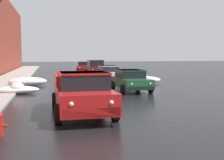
# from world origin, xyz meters

# --- Properties ---
(snow_bank_near_corner_left) EXTENTS (2.90, 1.33, 0.70)m
(snow_bank_near_corner_left) POSITION_xyz_m (-4.55, 20.57, 0.35)
(snow_bank_near_corner_left) COLOR white
(snow_bank_near_corner_left) RESTS_ON ground
(snow_bank_along_left_kerb) EXTENTS (3.06, 1.13, 0.72)m
(snow_bank_along_left_kerb) POSITION_xyz_m (4.51, 19.97, 0.34)
(snow_bank_along_left_kerb) COLOR white
(snow_bank_along_left_kerb) RESTS_ON ground
(snow_bank_mid_block_left) EXTENTS (2.60, 1.14, 0.73)m
(snow_bank_mid_block_left) POSITION_xyz_m (-4.80, 16.12, 0.27)
(snow_bank_mid_block_left) COLOR white
(snow_bank_mid_block_left) RESTS_ON ground
(pickup_truck_red_approaching_near_lane) EXTENTS (2.33, 5.12, 1.76)m
(pickup_truck_red_approaching_near_lane) POSITION_xyz_m (-1.59, 9.02, 0.88)
(pickup_truck_red_approaching_near_lane) COLOR red
(pickup_truck_red_approaching_near_lane) RESTS_ON ground
(sedan_green_parked_kerbside_close) EXTENTS (2.12, 3.98, 1.42)m
(sedan_green_parked_kerbside_close) POSITION_xyz_m (2.37, 15.84, 0.75)
(sedan_green_parked_kerbside_close) COLOR #1E5633
(sedan_green_parked_kerbside_close) RESTS_ON ground
(sedan_white_parked_kerbside_mid) EXTENTS (2.06, 3.92, 1.42)m
(sedan_white_parked_kerbside_mid) POSITION_xyz_m (2.37, 23.08, 0.75)
(sedan_white_parked_kerbside_mid) COLOR silver
(sedan_white_parked_kerbside_mid) RESTS_ON ground
(suv_maroon_parked_far_down_block) EXTENTS (2.07, 4.30, 1.82)m
(suv_maroon_parked_far_down_block) POSITION_xyz_m (2.26, 30.20, 0.99)
(suv_maroon_parked_far_down_block) COLOR maroon
(suv_maroon_parked_far_down_block) RESTS_ON ground
(sedan_red_queued_behind_truck) EXTENTS (2.16, 4.52, 1.42)m
(sedan_red_queued_behind_truck) POSITION_xyz_m (1.80, 38.20, 0.75)
(sedan_red_queued_behind_truck) COLOR red
(sedan_red_queued_behind_truck) RESTS_ON ground
(fire_hydrant) EXTENTS (0.42, 0.22, 0.71)m
(fire_hydrant) POSITION_xyz_m (-4.31, 6.51, 0.36)
(fire_hydrant) COLOR #B21E19
(fire_hydrant) RESTS_ON ground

